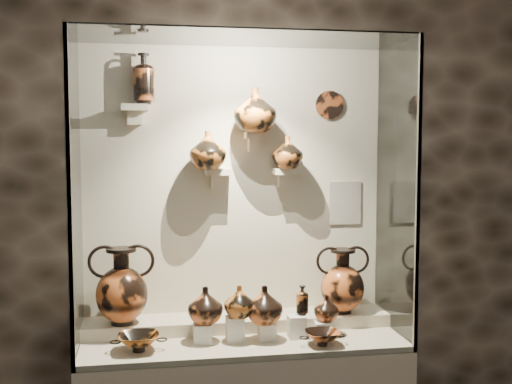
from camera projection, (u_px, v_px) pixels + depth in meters
wall_back at (234, 188)px, 3.65m from camera, size 5.00×0.02×3.20m
front_tier at (243, 340)px, 3.40m from camera, size 1.68×0.58×0.03m
rear_tier at (238, 324)px, 3.57m from camera, size 1.70×0.25×0.10m
back_panel at (234, 188)px, 3.64m from camera, size 1.70×0.03×1.60m
glass_front at (252, 198)px, 3.04m from camera, size 1.70×0.01×1.60m
glass_left at (75, 196)px, 3.19m from camera, size 0.01×0.60×1.60m
glass_right at (397, 191)px, 3.48m from camera, size 0.01×0.60×1.60m
glass_top at (242, 38)px, 3.27m from camera, size 1.70×0.60×0.01m
frame_post_left at (69, 201)px, 2.91m from camera, size 0.02×0.02×1.60m
frame_post_right at (418, 196)px, 3.19m from camera, size 0.02×0.02×1.60m
pedestal_a at (202, 333)px, 3.31m from camera, size 0.09×0.09×0.10m
pedestal_b at (235, 329)px, 3.34m from camera, size 0.09×0.09×0.13m
pedestal_c at (267, 331)px, 3.37m from camera, size 0.09×0.09×0.09m
pedestal_d at (297, 327)px, 3.39m from camera, size 0.09×0.09×0.12m
pedestal_e at (322, 329)px, 3.42m from camera, size 0.09×0.09×0.08m
bracket_ul at (135, 107)px, 3.44m from camera, size 0.14×0.12×0.04m
bracket_ca at (218, 172)px, 3.54m from camera, size 0.14×0.12×0.04m
bracket_cb at (254, 135)px, 3.56m from camera, size 0.10×0.12×0.04m
bracket_cc at (285, 171)px, 3.61m from camera, size 0.14×0.12×0.04m
amphora_left at (122, 286)px, 3.39m from camera, size 0.36×0.36×0.41m
amphora_right at (343, 281)px, 3.61m from camera, size 0.36×0.36×0.37m
jug_a at (205, 305)px, 3.31m from camera, size 0.18×0.18×0.19m
jug_b at (239, 302)px, 3.31m from camera, size 0.19×0.19×0.17m
jug_c at (264, 305)px, 3.34m from camera, size 0.19×0.19×0.20m
jug_e at (326, 308)px, 3.43m from camera, size 0.15×0.15×0.14m
lekythos_small at (302, 298)px, 3.40m from camera, size 0.09×0.09×0.18m
kylix_left at (139, 341)px, 3.18m from camera, size 0.29×0.26×0.11m
kylix_right at (322, 336)px, 3.27m from camera, size 0.26×0.23×0.09m
lekythos_tall at (144, 75)px, 3.42m from camera, size 0.14×0.14×0.30m
ovoid_vase_a at (208, 150)px, 3.47m from camera, size 0.26×0.26×0.21m
ovoid_vase_b at (255, 110)px, 3.48m from camera, size 0.30×0.30×0.24m
ovoid_vase_c at (287, 152)px, 3.56m from camera, size 0.20×0.20×0.18m
wall_plate at (329, 105)px, 3.67m from camera, size 0.16×0.02×0.16m
info_placard at (345, 203)px, 3.74m from camera, size 0.19×0.01×0.25m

